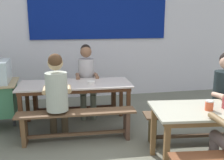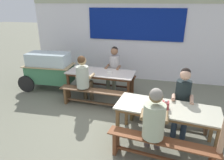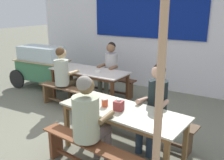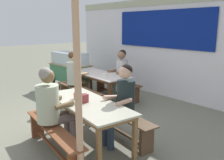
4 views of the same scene
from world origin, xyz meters
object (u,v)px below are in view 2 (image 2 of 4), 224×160
bench_far_back (107,79)px  person_left_back_turned (84,77)px  dining_table_near (167,111)px  bench_near_front (160,148)px  person_center_facing (114,67)px  dining_table_far (101,74)px  food_cart (49,68)px  person_near_front (154,120)px  bench_far_front (93,95)px  tissue_box (165,105)px  bench_near_back (168,112)px  person_right_near_table (182,97)px  soup_bowl (110,72)px  condiment_jar (151,103)px

bench_far_back → person_left_back_turned: person_left_back_turned is taller
dining_table_near → bench_near_front: dining_table_near is taller
bench_near_front → person_center_facing: size_ratio=1.34×
dining_table_far → food_cart: bearing=174.8°
person_near_front → bench_far_front: bearing=135.5°
dining_table_far → person_center_facing: bearing=64.4°
person_center_facing → tissue_box: bearing=-56.1°
bench_near_back → tissue_box: tissue_box is taller
dining_table_far → person_right_near_table: bearing=-28.8°
bench_far_back → person_near_front: 3.14m
dining_table_far → bench_far_back: size_ratio=1.08×
bench_near_back → bench_far_back: bearing=137.9°
bench_far_front → bench_near_back: bearing=-12.8°
person_right_near_table → person_center_facing: (-1.80, 1.63, 0.00)m
bench_far_front → tissue_box: 2.09m
bench_near_front → tissue_box: (0.04, 0.55, 0.51)m
person_right_near_table → person_center_facing: person_right_near_table is taller
dining_table_near → soup_bowl: soup_bowl is taller
bench_near_front → person_left_back_turned: bearing=139.4°
bench_far_back → person_center_facing: person_center_facing is taller
person_left_back_turned → soup_bowl: person_left_back_turned is taller
bench_far_front → person_left_back_turned: (-0.27, 0.08, 0.44)m
dining_table_far → tissue_box: bearing=-44.1°
bench_near_front → condiment_jar: bearing=110.3°
bench_far_back → bench_far_front: (-0.05, -1.19, 0.00)m
bench_far_front → person_left_back_turned: bearing=163.5°
person_near_front → tissue_box: bearing=69.1°
food_cart → bench_near_back: bearing=-18.5°
person_left_back_turned → soup_bowl: bearing=40.8°
bench_near_back → tissue_box: (-0.10, -0.64, 0.50)m
dining_table_far → bench_far_back: bearing=87.5°
person_center_facing → soup_bowl: (0.02, -0.55, 0.01)m
dining_table_near → person_right_near_table: 0.58m
dining_table_near → tissue_box: bearing=-124.9°
person_right_near_table → condiment_jar: size_ratio=11.35×
bench_near_front → soup_bowl: bearing=123.0°
dining_table_near → soup_bowl: bearing=133.2°
bench_far_back → condiment_jar: 2.69m
dining_table_far → soup_bowl: soup_bowl is taller
dining_table_near → bench_far_back: (-1.71, 2.21, -0.36)m
dining_table_far → bench_near_back: 2.10m
dining_table_near → bench_near_back: size_ratio=1.05×
bench_far_back → person_left_back_turned: bearing=-106.0°
person_left_back_turned → dining_table_near: bearing=-28.2°
bench_far_back → person_right_near_table: person_right_near_table is taller
person_right_near_table → person_near_front: size_ratio=0.99×
person_left_back_turned → tissue_box: 2.30m
person_left_back_turned → condiment_jar: bearing=-32.4°
person_near_front → dining_table_far: bearing=125.8°
bench_far_back → person_left_back_turned: (-0.32, -1.12, 0.44)m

